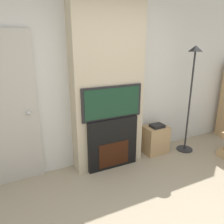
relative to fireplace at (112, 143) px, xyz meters
name	(u,v)px	position (x,y,z in m)	size (l,w,h in m)	color
wall_back	(103,80)	(0.00, 0.32, 0.94)	(6.00, 0.06, 2.70)	silver
chimney_breast	(108,82)	(0.00, 0.15, 0.94)	(1.10, 0.29, 2.70)	beige
fireplace	(112,143)	(0.00, 0.00, 0.00)	(0.81, 0.15, 0.82)	black
television	(112,102)	(0.00, 0.00, 0.66)	(0.95, 0.07, 0.50)	black
floor_lamp	(192,83)	(1.46, -0.09, 0.84)	(0.28, 0.28, 1.87)	#262628
media_stand	(155,139)	(0.90, 0.09, -0.15)	(0.41, 0.33, 0.55)	tan
entry_door	(3,112)	(-1.46, 0.26, 0.63)	(0.89, 0.09, 2.08)	#BCB7AD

